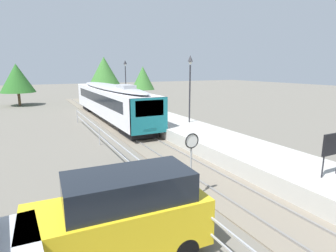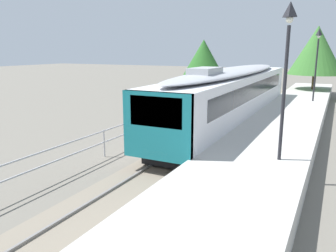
{
  "view_description": "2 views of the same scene",
  "coord_description": "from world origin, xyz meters",
  "px_view_note": "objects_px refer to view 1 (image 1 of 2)",
  "views": [
    {
      "loc": [
        -7.53,
        2.45,
        5.25
      ],
      "look_at": [
        0.4,
        17.79,
        1.6
      ],
      "focal_mm": 29.31,
      "sensor_mm": 36.0,
      "label": 1
    },
    {
      "loc": [
        5.81,
        9.23,
        4.71
      ],
      "look_at": [
        0.0,
        20.79,
        1.8
      ],
      "focal_mm": 36.24,
      "sensor_mm": 36.0,
      "label": 2
    }
  ],
  "objects_px": {
    "platform_lamp_far_end": "(125,73)",
    "speed_limit_sign": "(192,150)",
    "commuter_train": "(111,99)",
    "parked_van_yellow": "(122,216)",
    "platform_lamp_mid_platform": "(190,76)",
    "platform_notice_board": "(333,146)"
  },
  "relations": [
    {
      "from": "commuter_train",
      "to": "platform_lamp_mid_platform",
      "type": "xyz_separation_m",
      "value": [
        4.18,
        -8.4,
        2.47
      ]
    },
    {
      "from": "commuter_train",
      "to": "parked_van_yellow",
      "type": "distance_m",
      "value": 21.34
    },
    {
      "from": "platform_lamp_far_end",
      "to": "speed_limit_sign",
      "type": "relative_size",
      "value": 1.91
    },
    {
      "from": "speed_limit_sign",
      "to": "parked_van_yellow",
      "type": "distance_m",
      "value": 4.14
    },
    {
      "from": "platform_notice_board",
      "to": "speed_limit_sign",
      "type": "height_order",
      "value": "speed_limit_sign"
    },
    {
      "from": "commuter_train",
      "to": "platform_lamp_mid_platform",
      "type": "bearing_deg",
      "value": -63.54
    },
    {
      "from": "platform_lamp_far_end",
      "to": "platform_notice_board",
      "type": "distance_m",
      "value": 28.4
    },
    {
      "from": "speed_limit_sign",
      "to": "parked_van_yellow",
      "type": "xyz_separation_m",
      "value": [
        -3.51,
        -2.03,
        -0.83
      ]
    },
    {
      "from": "commuter_train",
      "to": "platform_lamp_far_end",
      "type": "relative_size",
      "value": 3.74
    },
    {
      "from": "commuter_train",
      "to": "parked_van_yellow",
      "type": "xyz_separation_m",
      "value": [
        -5.52,
        -20.59,
        -0.85
      ]
    },
    {
      "from": "platform_lamp_mid_platform",
      "to": "platform_notice_board",
      "type": "relative_size",
      "value": 2.97
    },
    {
      "from": "commuter_train",
      "to": "platform_lamp_mid_platform",
      "type": "distance_m",
      "value": 9.71
    },
    {
      "from": "speed_limit_sign",
      "to": "platform_notice_board",
      "type": "bearing_deg",
      "value": -23.2
    },
    {
      "from": "commuter_train",
      "to": "platform_notice_board",
      "type": "bearing_deg",
      "value": -81.05
    },
    {
      "from": "platform_lamp_far_end",
      "to": "platform_notice_board",
      "type": "height_order",
      "value": "platform_lamp_far_end"
    },
    {
      "from": "commuter_train",
      "to": "platform_lamp_mid_platform",
      "type": "height_order",
      "value": "platform_lamp_mid_platform"
    },
    {
      "from": "platform_lamp_mid_platform",
      "to": "parked_van_yellow",
      "type": "height_order",
      "value": "platform_lamp_mid_platform"
    },
    {
      "from": "platform_lamp_far_end",
      "to": "speed_limit_sign",
      "type": "distance_m",
      "value": 26.85
    },
    {
      "from": "platform_lamp_far_end",
      "to": "platform_notice_board",
      "type": "bearing_deg",
      "value": -91.82
    },
    {
      "from": "platform_lamp_mid_platform",
      "to": "speed_limit_sign",
      "type": "distance_m",
      "value": 12.15
    },
    {
      "from": "platform_lamp_mid_platform",
      "to": "commuter_train",
      "type": "bearing_deg",
      "value": 116.46
    },
    {
      "from": "platform_lamp_far_end",
      "to": "speed_limit_sign",
      "type": "height_order",
      "value": "platform_lamp_far_end"
    }
  ]
}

